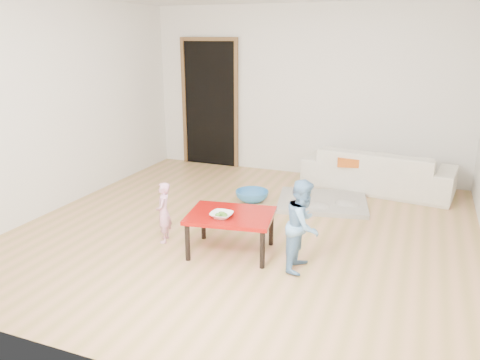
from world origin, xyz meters
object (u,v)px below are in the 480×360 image
Objects in this scene: child_pink at (164,212)px; child_blue at (303,225)px; bowl at (222,215)px; red_table at (231,233)px; sofa at (378,170)px; basin at (252,196)px.

child_pink is 1.53m from child_blue.
red_table is at bearing 72.66° from bowl.
child_pink is at bearing 61.63° from sofa.
bowl reaches higher than red_table.
child_pink is (-0.73, 0.12, -0.12)m from bowl.
basin is (-1.50, -1.11, -0.23)m from sofa.
bowl is 0.80m from child_blue.
child_pink reaches higher than sofa.
bowl is 0.75m from child_pink.
sofa is 2.43× the size of red_table.
sofa reaches higher than bowl.
basin is at bearing 102.47° from red_table.
child_blue is at bearing -55.76° from basin.
sofa is at bearing 66.46° from red_table.
child_blue reaches higher than basin.
bowl is 0.50× the size of basin.
child_pink is 1.64m from basin.
bowl is at bearing 74.19° from sofa.
bowl is at bearing -79.86° from basin.
red_table is 1.28× the size of child_pink.
child_pink is at bearing 89.93° from child_blue.
child_blue is at bearing 67.88° from child_pink.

